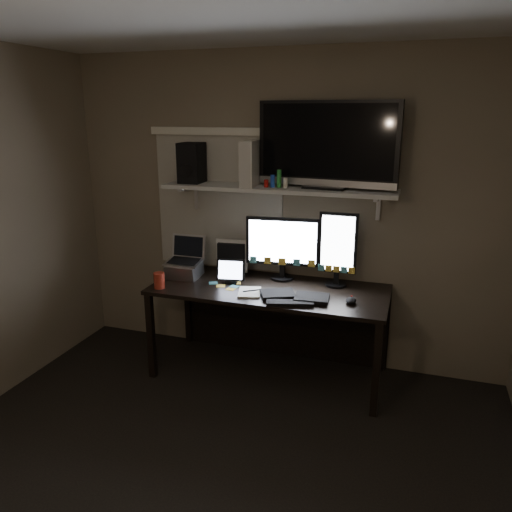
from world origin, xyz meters
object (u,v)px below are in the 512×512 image
at_px(monitor_portrait, 338,249).
at_px(laptop, 184,258).
at_px(tv, 327,145).
at_px(desk, 273,304).
at_px(game_console, 251,163).
at_px(monitor_landscape, 283,248).
at_px(mouse, 351,300).
at_px(tablet, 231,271).
at_px(cup, 159,280).
at_px(speaker, 192,163).
at_px(keyboard, 295,296).

relative_size(monitor_portrait, laptop, 1.80).
bearing_deg(tv, desk, -156.42).
bearing_deg(game_console, monitor_portrait, -1.91).
bearing_deg(monitor_portrait, monitor_landscape, 176.90).
bearing_deg(mouse, tablet, 170.21).
distance_m(monitor_portrait, cup, 1.38).
relative_size(game_console, speaker, 1.09).
height_order(desk, monitor_portrait, monitor_portrait).
xyz_separation_m(monitor_landscape, laptop, (-0.77, -0.21, -0.10)).
bearing_deg(monitor_landscape, speaker, 176.79).
distance_m(keyboard, tv, 1.13).
bearing_deg(mouse, cup, -176.04).
bearing_deg(tv, cup, -149.98).
height_order(tablet, speaker, speaker).
bearing_deg(game_console, laptop, -167.21).
bearing_deg(tv, tablet, -155.18).
height_order(laptop, cup, laptop).
distance_m(monitor_portrait, laptop, 1.23).
relative_size(keyboard, tablet, 2.26).
xyz_separation_m(desk, game_console, (-0.21, 0.06, 1.10)).
bearing_deg(tablet, monitor_portrait, 4.68).
height_order(desk, keyboard, keyboard).
distance_m(laptop, game_console, 0.93).
distance_m(keyboard, speaker, 1.36).
height_order(desk, tv, tv).
xyz_separation_m(monitor_landscape, monitor_portrait, (0.44, -0.03, 0.03)).
bearing_deg(monitor_landscape, tablet, -153.28).
height_order(monitor_portrait, tablet, monitor_portrait).
xyz_separation_m(desk, mouse, (0.64, -0.25, 0.20)).
relative_size(tv, game_console, 3.07).
height_order(mouse, laptop, laptop).
bearing_deg(keyboard, desk, 115.13).
height_order(monitor_landscape, mouse, monitor_landscape).
xyz_separation_m(tablet, game_console, (0.11, 0.17, 0.82)).
bearing_deg(laptop, mouse, -6.67).
xyz_separation_m(desk, monitor_portrait, (0.48, 0.09, 0.47)).
xyz_separation_m(desk, laptop, (-0.73, -0.10, 0.34)).
distance_m(desk, monitor_portrait, 0.68).
relative_size(desk, monitor_landscape, 3.05).
relative_size(mouse, laptop, 0.35).
height_order(monitor_portrait, mouse, monitor_portrait).
bearing_deg(keyboard, speaker, 143.94).
bearing_deg(cup, tablet, 29.74).
relative_size(keyboard, speaker, 1.61).
relative_size(desk, tv, 1.71).
distance_m(keyboard, mouse, 0.40).
height_order(keyboard, mouse, mouse).
bearing_deg(game_console, tv, 0.80).
height_order(tablet, tv, tv).
bearing_deg(mouse, game_console, 158.39).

